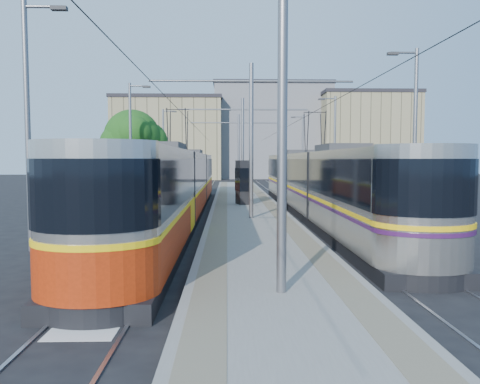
{
  "coord_description": "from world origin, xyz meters",
  "views": [
    {
      "loc": [
        -1.09,
        -13.29,
        2.99
      ],
      "look_at": [
        -0.55,
        6.52,
        1.6
      ],
      "focal_mm": 35.0,
      "sensor_mm": 36.0,
      "label": 1
    }
  ],
  "objects": [
    {
      "name": "tactile_strip_left",
      "position": [
        -1.45,
        17.0,
        0.3
      ],
      "size": [
        0.7,
        50.0,
        0.01
      ],
      "primitive_type": "cube",
      "color": "gray",
      "rests_on": "platform"
    },
    {
      "name": "shelter",
      "position": [
        -0.14,
        14.68,
        1.68
      ],
      "size": [
        0.98,
        1.32,
        2.63
      ],
      "rotation": [
        0.0,
        0.0,
        0.23
      ],
      "color": "black",
      "rests_on": "platform"
    },
    {
      "name": "rails",
      "position": [
        0.0,
        17.0,
        0.02
      ],
      "size": [
        8.71,
        70.0,
        0.03
      ],
      "color": "gray",
      "rests_on": "ground"
    },
    {
      "name": "track_arrow",
      "position": [
        -3.6,
        -3.0,
        0.01
      ],
      "size": [
        1.2,
        5.0,
        0.01
      ],
      "primitive_type": "cube",
      "color": "silver",
      "rests_on": "ground"
    },
    {
      "name": "ground",
      "position": [
        0.0,
        0.0,
        0.0
      ],
      "size": [
        160.0,
        160.0,
        0.0
      ],
      "primitive_type": "plane",
      "color": "black",
      "rests_on": "ground"
    },
    {
      "name": "building_right",
      "position": [
        20.0,
        58.0,
        6.51
      ],
      "size": [
        14.28,
        10.2,
        13.0
      ],
      "color": "#998D67",
      "rests_on": "ground"
    },
    {
      "name": "building_left",
      "position": [
        -10.0,
        60.0,
        6.17
      ],
      "size": [
        16.32,
        12.24,
        12.31
      ],
      "color": "#998D67",
      "rests_on": "ground"
    },
    {
      "name": "tactile_strip_right",
      "position": [
        1.45,
        17.0,
        0.3
      ],
      "size": [
        0.7,
        50.0,
        0.01
      ],
      "primitive_type": "cube",
      "color": "gray",
      "rests_on": "platform"
    },
    {
      "name": "tree",
      "position": [
        -7.77,
        21.51,
        4.48
      ],
      "size": [
        4.56,
        4.21,
        6.62
      ],
      "color": "#382314",
      "rests_on": "ground"
    },
    {
      "name": "tram_right",
      "position": [
        3.6,
        11.82,
        1.86
      ],
      "size": [
        2.43,
        30.11,
        5.5
      ],
      "color": "black",
      "rests_on": "ground"
    },
    {
      "name": "building_centre",
      "position": [
        6.0,
        64.0,
        7.45
      ],
      "size": [
        18.36,
        14.28,
        14.88
      ],
      "color": "slate",
      "rests_on": "ground"
    },
    {
      "name": "tram_left",
      "position": [
        -3.6,
        10.62,
        1.71
      ],
      "size": [
        2.43,
        31.83,
        5.5
      ],
      "color": "black",
      "rests_on": "ground"
    },
    {
      "name": "catenary",
      "position": [
        0.0,
        14.15,
        4.52
      ],
      "size": [
        9.2,
        70.0,
        7.0
      ],
      "color": "slate",
      "rests_on": "platform"
    },
    {
      "name": "street_lamps",
      "position": [
        -0.0,
        21.0,
        4.18
      ],
      "size": [
        15.18,
        38.22,
        8.0
      ],
      "color": "slate",
      "rests_on": "ground"
    },
    {
      "name": "platform",
      "position": [
        0.0,
        17.0,
        0.15
      ],
      "size": [
        4.0,
        50.0,
        0.3
      ],
      "primitive_type": "cube",
      "color": "gray",
      "rests_on": "ground"
    }
  ]
}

